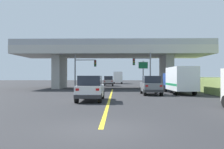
# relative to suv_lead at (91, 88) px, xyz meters

# --- Properties ---
(ground) EXTENTS (160.00, 160.00, 0.00)m
(ground) POSITION_rel_suv_lead_xyz_m (1.49, 20.10, -1.01)
(ground) COLOR #2B2B2D
(overpass_bridge) EXTENTS (30.60, 9.62, 7.48)m
(overpass_bridge) POSITION_rel_suv_lead_xyz_m (1.49, 20.10, 4.41)
(overpass_bridge) COLOR #B7B5AD
(overpass_bridge) RESTS_ON ground
(lane_divider_stripe) EXTENTS (0.20, 27.32, 0.01)m
(lane_divider_stripe) POSITION_rel_suv_lead_xyz_m (1.49, 3.41, -1.01)
(lane_divider_stripe) COLOR yellow
(lane_divider_stripe) RESTS_ON ground
(suv_lead) EXTENTS (1.99, 4.54, 2.02)m
(suv_lead) POSITION_rel_suv_lead_xyz_m (0.00, 0.00, 0.00)
(suv_lead) COLOR silver
(suv_lead) RESTS_ON ground
(suv_crossing) EXTENTS (1.94, 4.33, 2.02)m
(suv_crossing) POSITION_rel_suv_lead_xyz_m (5.78, 6.47, -0.00)
(suv_crossing) COLOR slate
(suv_crossing) RESTS_ON ground
(box_truck) EXTENTS (2.33, 7.39, 2.99)m
(box_truck) POSITION_rel_suv_lead_xyz_m (9.23, 8.00, 0.58)
(box_truck) COLOR navy
(box_truck) RESTS_ON ground
(sedan_oncoming) EXTENTS (1.97, 4.80, 2.02)m
(sedan_oncoming) POSITION_rel_suv_lead_xyz_m (0.48, 29.62, 0.00)
(sedan_oncoming) COLOR silver
(sedan_oncoming) RESTS_ON ground
(traffic_signal_nearside) EXTENTS (2.57, 0.36, 5.39)m
(traffic_signal_nearside) POSITION_rel_suv_lead_xyz_m (6.03, 14.52, 2.29)
(traffic_signal_nearside) COLOR slate
(traffic_signal_nearside) RESTS_ON ground
(traffic_signal_farside) EXTENTS (3.16, 0.36, 5.06)m
(traffic_signal_farside) POSITION_rel_suv_lead_xyz_m (-2.79, 15.08, 2.18)
(traffic_signal_farside) COLOR #56595E
(traffic_signal_farside) RESTS_ON ground
(highway_sign) EXTENTS (1.43, 0.17, 4.31)m
(highway_sign) POSITION_rel_suv_lead_xyz_m (6.11, 16.68, 2.11)
(highway_sign) COLOR #56595E
(highway_sign) RESTS_ON ground
(semi_truck_distant) EXTENTS (2.33, 6.43, 3.16)m
(semi_truck_distant) POSITION_rel_suv_lead_xyz_m (2.51, 44.99, 0.63)
(semi_truck_distant) COLOR silver
(semi_truck_distant) RESTS_ON ground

